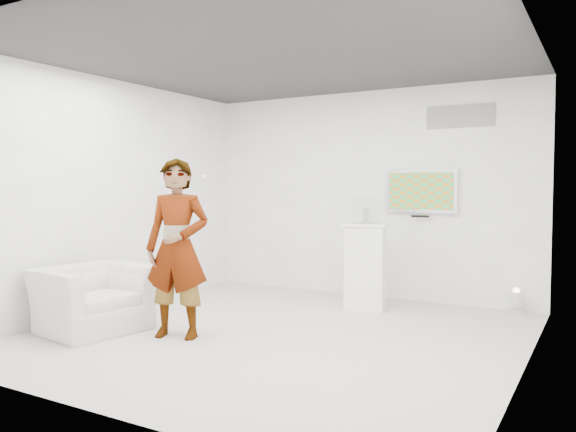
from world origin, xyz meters
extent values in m
cube|color=beige|center=(0.00, 0.00, 0.01)|extent=(5.00, 5.00, 0.01)
cube|color=#2E2E30|center=(0.00, 0.00, 3.00)|extent=(5.00, 5.00, 0.01)
cube|color=white|center=(0.00, 2.50, 1.50)|extent=(5.00, 0.01, 3.00)
cube|color=white|center=(0.00, -2.50, 1.50)|extent=(5.00, 0.01, 3.00)
cube|color=white|center=(-2.50, 0.00, 1.50)|extent=(0.01, 5.00, 3.00)
cube|color=white|center=(2.50, 0.00, 1.50)|extent=(0.01, 5.00, 3.00)
cube|color=silver|center=(0.85, 2.45, 1.55)|extent=(1.00, 0.08, 0.60)
cube|color=gray|center=(1.35, 2.49, 2.55)|extent=(0.90, 0.02, 0.30)
imported|color=silver|center=(-0.87, -0.65, 0.96)|extent=(0.80, 0.65, 1.91)
imported|color=silver|center=(-1.88, -0.92, 0.36)|extent=(1.13, 1.25, 0.72)
cube|color=white|center=(0.34, 1.70, 0.57)|extent=(0.66, 0.66, 1.13)
cylinder|color=white|center=(2.12, 2.34, 0.16)|extent=(0.21, 0.21, 0.31)
cube|color=white|center=(0.34, 1.70, 1.30)|extent=(0.46, 0.46, 0.34)
cube|color=white|center=(0.34, 1.70, 1.23)|extent=(0.12, 0.14, 0.20)
cube|color=white|center=(-0.67, -0.43, 1.72)|extent=(0.09, 0.13, 0.03)
camera|label=1|loc=(3.10, -5.22, 1.61)|focal=35.00mm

